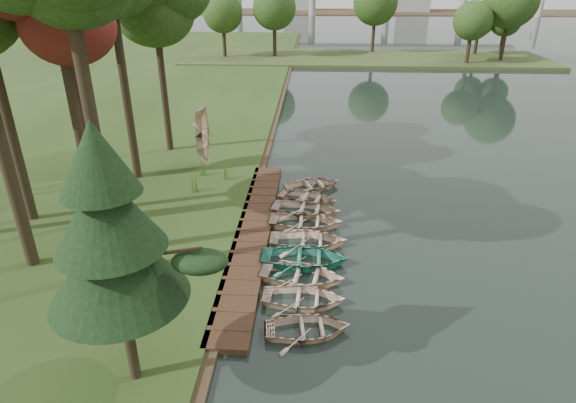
# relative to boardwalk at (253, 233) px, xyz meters

# --- Properties ---
(ground) EXTENTS (300.00, 300.00, 0.00)m
(ground) POSITION_rel_boardwalk_xyz_m (1.60, 0.00, -0.15)
(ground) COLOR #3D2F1D
(boardwalk) EXTENTS (1.60, 16.00, 0.30)m
(boardwalk) POSITION_rel_boardwalk_xyz_m (0.00, 0.00, 0.00)
(boardwalk) COLOR #3B2617
(boardwalk) RESTS_ON ground
(peninsula) EXTENTS (50.00, 14.00, 0.45)m
(peninsula) POSITION_rel_boardwalk_xyz_m (9.60, 50.00, 0.08)
(peninsula) COLOR #394920
(peninsula) RESTS_ON ground
(far_trees) EXTENTS (45.60, 5.60, 8.80)m
(far_trees) POSITION_rel_boardwalk_xyz_m (6.27, 50.00, 6.28)
(far_trees) COLOR black
(far_trees) RESTS_ON peninsula
(rowboat_0) EXTENTS (3.25, 2.50, 0.62)m
(rowboat_0) POSITION_rel_boardwalk_xyz_m (2.72, -6.81, 0.21)
(rowboat_0) COLOR beige
(rowboat_0) RESTS_ON water
(rowboat_1) EXTENTS (3.27, 2.41, 0.66)m
(rowboat_1) POSITION_rel_boardwalk_xyz_m (2.52, -5.13, 0.23)
(rowboat_1) COLOR beige
(rowboat_1) RESTS_ON water
(rowboat_2) EXTENTS (3.80, 2.97, 0.72)m
(rowboat_2) POSITION_rel_boardwalk_xyz_m (2.43, -3.69, 0.26)
(rowboat_2) COLOR beige
(rowboat_2) RESTS_ON water
(rowboat_3) EXTENTS (3.81, 2.75, 0.78)m
(rowboat_3) POSITION_rel_boardwalk_xyz_m (2.51, -2.45, 0.29)
(rowboat_3) COLOR #31896F
(rowboat_3) RESTS_ON water
(rowboat_4) EXTENTS (3.55, 2.55, 0.73)m
(rowboat_4) POSITION_rel_boardwalk_xyz_m (2.62, -0.90, 0.27)
(rowboat_4) COLOR beige
(rowboat_4) RESTS_ON water
(rowboat_5) EXTENTS (3.73, 2.74, 0.75)m
(rowboat_5) POSITION_rel_boardwalk_xyz_m (2.47, 0.91, 0.28)
(rowboat_5) COLOR beige
(rowboat_5) RESTS_ON water
(rowboat_6) EXTENTS (3.95, 3.10, 0.74)m
(rowboat_6) POSITION_rel_boardwalk_xyz_m (2.45, 2.25, 0.27)
(rowboat_6) COLOR beige
(rowboat_6) RESTS_ON water
(rowboat_7) EXTENTS (3.83, 3.21, 0.68)m
(rowboat_7) POSITION_rel_boardwalk_xyz_m (2.52, 3.67, 0.24)
(rowboat_7) COLOR beige
(rowboat_7) RESTS_ON water
(rowboat_8) EXTENTS (3.92, 3.36, 0.69)m
(rowboat_8) POSITION_rel_boardwalk_xyz_m (2.75, 5.44, 0.24)
(rowboat_8) COLOR beige
(rowboat_8) RESTS_ON water
(stored_rowboat) EXTENTS (3.76, 2.76, 0.76)m
(stored_rowboat) POSITION_rel_boardwalk_xyz_m (-3.97, 8.23, 0.53)
(stored_rowboat) COLOR beige
(stored_rowboat) RESTS_ON bank
(tree_2) EXTENTS (4.24, 4.24, 11.59)m
(tree_2) POSITION_rel_boardwalk_xyz_m (-7.75, 0.32, 9.80)
(tree_2) COLOR black
(tree_2) RESTS_ON bank
(tree_6) EXTENTS (4.84, 4.84, 11.44)m
(tree_6) POSITION_rel_boardwalk_xyz_m (-7.09, 11.09, 9.45)
(tree_6) COLOR black
(tree_6) RESTS_ON bank
(pine_tree) EXTENTS (3.80, 3.80, 8.03)m
(pine_tree) POSITION_rel_boardwalk_xyz_m (-2.47, -9.26, 5.12)
(pine_tree) COLOR black
(pine_tree) RESTS_ON bank
(reeds_0) EXTENTS (0.60, 0.60, 0.92)m
(reeds_0) POSITION_rel_boardwalk_xyz_m (-2.45, -3.26, 0.61)
(reeds_0) COLOR #3F661E
(reeds_0) RESTS_ON bank
(reeds_1) EXTENTS (0.60, 0.60, 1.00)m
(reeds_1) POSITION_rel_boardwalk_xyz_m (-3.71, 4.17, 0.65)
(reeds_1) COLOR #3F661E
(reeds_1) RESTS_ON bank
(reeds_2) EXTENTS (0.60, 0.60, 1.13)m
(reeds_2) POSITION_rel_boardwalk_xyz_m (-3.78, 6.56, 0.72)
(reeds_2) COLOR #3F661E
(reeds_2) RESTS_ON bank
(reeds_3) EXTENTS (0.60, 0.60, 0.91)m
(reeds_3) POSITION_rel_boardwalk_xyz_m (-2.28, 5.99, 0.60)
(reeds_3) COLOR #3F661E
(reeds_3) RESTS_ON bank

